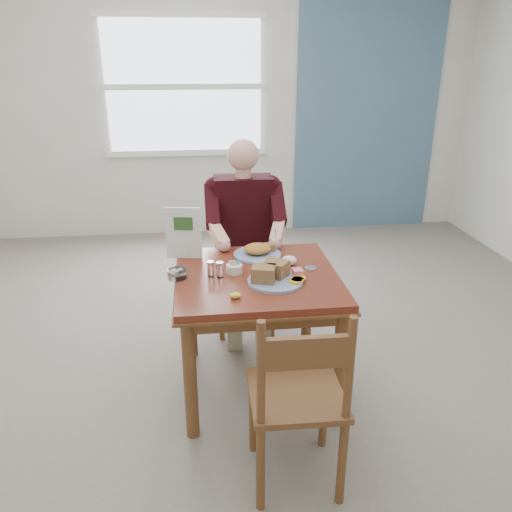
{
  "coord_description": "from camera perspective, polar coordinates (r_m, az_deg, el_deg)",
  "views": [
    {
      "loc": [
        -0.31,
        -2.54,
        1.88
      ],
      "look_at": [
        -0.0,
        0.0,
        0.86
      ],
      "focal_mm": 35.0,
      "sensor_mm": 36.0,
      "label": 1
    }
  ],
  "objects": [
    {
      "name": "wall_back",
      "position": [
        5.57,
        -3.83,
        16.73
      ],
      "size": [
        5.5,
        0.0,
        5.5
      ],
      "primitive_type": "plane",
      "rotation": [
        1.57,
        0.0,
        0.0
      ],
      "color": "silver",
      "rests_on": "ground"
    },
    {
      "name": "lemon_wedge",
      "position": [
        2.52,
        -2.36,
        -4.53
      ],
      "size": [
        0.07,
        0.06,
        0.03
      ],
      "primitive_type": "ellipsoid",
      "rotation": [
        0.0,
        0.0,
        0.32
      ],
      "color": "yellow",
      "rests_on": "table"
    },
    {
      "name": "napkin",
      "position": [
        2.92,
        3.8,
        -0.51
      ],
      "size": [
        0.09,
        0.07,
        0.06
      ],
      "primitive_type": "ellipsoid",
      "rotation": [
        0.0,
        0.0,
        0.02
      ],
      "color": "white",
      "rests_on": "table"
    },
    {
      "name": "shakers",
      "position": [
        2.76,
        -4.67,
        -1.52
      ],
      "size": [
        0.1,
        0.07,
        0.09
      ],
      "color": "white",
      "rests_on": "table"
    },
    {
      "name": "floor",
      "position": [
        3.18,
        0.08,
        -14.52
      ],
      "size": [
        6.0,
        6.0,
        0.0
      ],
      "primitive_type": "plane",
      "color": "#6E6759",
      "rests_on": "ground"
    },
    {
      "name": "metal_dish",
      "position": [
        2.88,
        6.25,
        -1.39
      ],
      "size": [
        0.09,
        0.09,
        0.01
      ],
      "primitive_type": "cylinder",
      "rotation": [
        0.0,
        0.0,
        -0.33
      ],
      "color": "silver",
      "rests_on": "table"
    },
    {
      "name": "table",
      "position": [
        2.85,
        0.09,
        -4.11
      ],
      "size": [
        0.92,
        0.92,
        0.75
      ],
      "color": "maroon",
      "rests_on": "ground"
    },
    {
      "name": "chair_far",
      "position": [
        3.64,
        -1.44,
        -0.95
      ],
      "size": [
        0.42,
        0.42,
        0.95
      ],
      "color": "brown",
      "rests_on": "ground"
    },
    {
      "name": "menu",
      "position": [
        3.0,
        -8.28,
        2.65
      ],
      "size": [
        0.21,
        0.05,
        0.31
      ],
      "color": "white",
      "rests_on": "table"
    },
    {
      "name": "far_plate",
      "position": [
        3.05,
        0.24,
        0.56
      ],
      "size": [
        0.35,
        0.35,
        0.08
      ],
      "color": "white",
      "rests_on": "table"
    },
    {
      "name": "chair_near",
      "position": [
        2.3,
        4.84,
        -15.92
      ],
      "size": [
        0.43,
        0.43,
        0.95
      ],
      "color": "brown",
      "rests_on": "ground"
    },
    {
      "name": "diner",
      "position": [
        3.44,
        -1.35,
        3.6
      ],
      "size": [
        0.53,
        0.56,
        1.39
      ],
      "color": "gray",
      "rests_on": "chair_far"
    },
    {
      "name": "creamer",
      "position": [
        2.77,
        -9.0,
        -2.02
      ],
      "size": [
        0.12,
        0.12,
        0.05
      ],
      "color": "white",
      "rests_on": "table"
    },
    {
      "name": "near_plate",
      "position": [
        2.69,
        2.03,
        -2.2
      ],
      "size": [
        0.4,
        0.4,
        0.1
      ],
      "color": "white",
      "rests_on": "table"
    },
    {
      "name": "caddy",
      "position": [
        2.81,
        -2.5,
        -1.45
      ],
      "size": [
        0.11,
        0.11,
        0.07
      ],
      "color": "white",
      "rests_on": "table"
    },
    {
      "name": "accent_panel",
      "position": [
        5.87,
        12.68,
        16.53
      ],
      "size": [
        1.6,
        0.02,
        2.8
      ],
      "primitive_type": "cube",
      "color": "slate",
      "rests_on": "ground"
    },
    {
      "name": "window",
      "position": [
        5.52,
        -8.24,
        18.6
      ],
      "size": [
        1.72,
        0.04,
        1.42
      ],
      "color": "white",
      "rests_on": "wall_back"
    }
  ]
}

